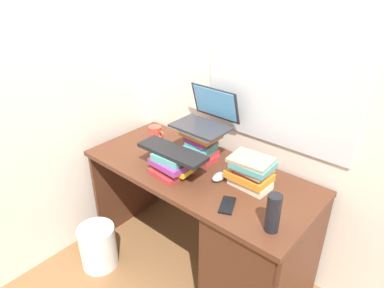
{
  "coord_description": "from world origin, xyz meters",
  "views": [
    {
      "loc": [
        1.09,
        -1.32,
        1.79
      ],
      "look_at": [
        -0.01,
        -0.04,
        0.9
      ],
      "focal_mm": 32.24,
      "sensor_mm": 36.0,
      "label": 1
    }
  ],
  "objects_px": {
    "book_stack_tall": "(201,142)",
    "cell_phone": "(227,205)",
    "book_stack_side": "(251,172)",
    "laptop": "(207,117)",
    "mug": "(155,133)",
    "book_stack_keyboard_riser": "(172,164)",
    "wastebasket": "(98,246)",
    "keyboard": "(172,151)",
    "desk": "(243,242)",
    "computer_mouse": "(219,177)",
    "water_bottle": "(273,213)"
  },
  "relations": [
    {
      "from": "book_stack_tall",
      "to": "cell_phone",
      "type": "bearing_deg",
      "value": -34.54
    },
    {
      "from": "book_stack_side",
      "to": "cell_phone",
      "type": "height_order",
      "value": "book_stack_side"
    },
    {
      "from": "laptop",
      "to": "mug",
      "type": "height_order",
      "value": "laptop"
    },
    {
      "from": "book_stack_side",
      "to": "mug",
      "type": "relative_size",
      "value": 1.93
    },
    {
      "from": "book_stack_tall",
      "to": "book_stack_keyboard_riser",
      "type": "xyz_separation_m",
      "value": [
        -0.02,
        -0.23,
        -0.05
      ]
    },
    {
      "from": "laptop",
      "to": "mug",
      "type": "distance_m",
      "value": 0.45
    },
    {
      "from": "book_stack_keyboard_riser",
      "to": "mug",
      "type": "height_order",
      "value": "book_stack_keyboard_riser"
    },
    {
      "from": "cell_phone",
      "to": "wastebasket",
      "type": "distance_m",
      "value": 1.03
    },
    {
      "from": "keyboard",
      "to": "laptop",
      "type": "bearing_deg",
      "value": 86.76
    },
    {
      "from": "book_stack_tall",
      "to": "mug",
      "type": "relative_size",
      "value": 1.92
    },
    {
      "from": "mug",
      "to": "cell_phone",
      "type": "height_order",
      "value": "mug"
    },
    {
      "from": "book_stack_keyboard_riser",
      "to": "laptop",
      "type": "xyz_separation_m",
      "value": [
        0.01,
        0.29,
        0.2
      ]
    },
    {
      "from": "book_stack_side",
      "to": "keyboard",
      "type": "xyz_separation_m",
      "value": [
        -0.4,
        -0.18,
        0.05
      ]
    },
    {
      "from": "desk",
      "to": "book_stack_keyboard_riser",
      "type": "relative_size",
      "value": 5.92
    },
    {
      "from": "book_stack_side",
      "to": "cell_phone",
      "type": "distance_m",
      "value": 0.24
    },
    {
      "from": "book_stack_keyboard_riser",
      "to": "keyboard",
      "type": "height_order",
      "value": "keyboard"
    },
    {
      "from": "laptop",
      "to": "book_stack_side",
      "type": "bearing_deg",
      "value": -15.87
    },
    {
      "from": "wastebasket",
      "to": "book_stack_side",
      "type": "bearing_deg",
      "value": 32.42
    },
    {
      "from": "book_stack_tall",
      "to": "cell_phone",
      "type": "distance_m",
      "value": 0.5
    },
    {
      "from": "book_stack_tall",
      "to": "wastebasket",
      "type": "distance_m",
      "value": 0.97
    },
    {
      "from": "computer_mouse",
      "to": "desk",
      "type": "bearing_deg",
      "value": -6.26
    },
    {
      "from": "book_stack_tall",
      "to": "water_bottle",
      "type": "xyz_separation_m",
      "value": [
        0.65,
        -0.29,
        -0.02
      ]
    },
    {
      "from": "book_stack_tall",
      "to": "computer_mouse",
      "type": "xyz_separation_m",
      "value": [
        0.23,
        -0.11,
        -0.09
      ]
    },
    {
      "from": "water_bottle",
      "to": "computer_mouse",
      "type": "bearing_deg",
      "value": 157.62
    },
    {
      "from": "desk",
      "to": "wastebasket",
      "type": "height_order",
      "value": "desk"
    },
    {
      "from": "book_stack_side",
      "to": "mug",
      "type": "xyz_separation_m",
      "value": [
        -0.79,
        0.05,
        -0.04
      ]
    },
    {
      "from": "water_bottle",
      "to": "book_stack_tall",
      "type": "bearing_deg",
      "value": 156.16
    },
    {
      "from": "desk",
      "to": "book_stack_keyboard_riser",
      "type": "bearing_deg",
      "value": -167.43
    },
    {
      "from": "desk",
      "to": "book_stack_side",
      "type": "relative_size",
      "value": 5.81
    },
    {
      "from": "desk",
      "to": "wastebasket",
      "type": "bearing_deg",
      "value": -153.1
    },
    {
      "from": "desk",
      "to": "computer_mouse",
      "type": "relative_size",
      "value": 13.41
    },
    {
      "from": "desk",
      "to": "computer_mouse",
      "type": "distance_m",
      "value": 0.4
    },
    {
      "from": "keyboard",
      "to": "water_bottle",
      "type": "distance_m",
      "value": 0.67
    },
    {
      "from": "book_stack_side",
      "to": "water_bottle",
      "type": "bearing_deg",
      "value": -41.79
    },
    {
      "from": "mug",
      "to": "cell_phone",
      "type": "xyz_separation_m",
      "value": [
        0.8,
        -0.28,
        -0.04
      ]
    },
    {
      "from": "laptop",
      "to": "cell_phone",
      "type": "xyz_separation_m",
      "value": [
        0.41,
        -0.33,
        -0.25
      ]
    },
    {
      "from": "keyboard",
      "to": "book_stack_side",
      "type": "bearing_deg",
      "value": 22.65
    },
    {
      "from": "desk",
      "to": "wastebasket",
      "type": "relative_size",
      "value": 4.71
    },
    {
      "from": "book_stack_tall",
      "to": "book_stack_keyboard_riser",
      "type": "distance_m",
      "value": 0.24
    },
    {
      "from": "keyboard",
      "to": "computer_mouse",
      "type": "height_order",
      "value": "keyboard"
    },
    {
      "from": "wastebasket",
      "to": "cell_phone",
      "type": "bearing_deg",
      "value": 19.13
    },
    {
      "from": "laptop",
      "to": "computer_mouse",
      "type": "relative_size",
      "value": 3.16
    },
    {
      "from": "computer_mouse",
      "to": "water_bottle",
      "type": "height_order",
      "value": "water_bottle"
    },
    {
      "from": "book_stack_tall",
      "to": "book_stack_side",
      "type": "distance_m",
      "value": 0.39
    },
    {
      "from": "desk",
      "to": "wastebasket",
      "type": "xyz_separation_m",
      "value": [
        -0.83,
        -0.42,
        -0.25
      ]
    },
    {
      "from": "desk",
      "to": "cell_phone",
      "type": "height_order",
      "value": "cell_phone"
    },
    {
      "from": "book_stack_tall",
      "to": "computer_mouse",
      "type": "bearing_deg",
      "value": -26.45
    },
    {
      "from": "mug",
      "to": "water_bottle",
      "type": "bearing_deg",
      "value": -15.41
    },
    {
      "from": "book_stack_keyboard_riser",
      "to": "computer_mouse",
      "type": "height_order",
      "value": "book_stack_keyboard_riser"
    },
    {
      "from": "book_stack_side",
      "to": "cell_phone",
      "type": "xyz_separation_m",
      "value": [
        0.01,
        -0.22,
        -0.08
      ]
    }
  ]
}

